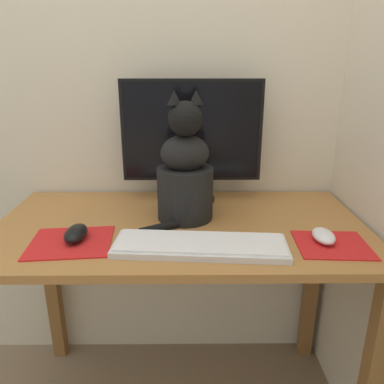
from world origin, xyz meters
TOP-DOWN VIEW (x-y plane):
  - wall_back at (0.00, 0.34)m, footprint 7.00×0.04m
  - desk at (0.00, 0.00)m, footprint 1.18×0.62m
  - monitor at (0.04, 0.21)m, footprint 0.50×0.17m
  - keyboard at (0.06, -0.18)m, footprint 0.49×0.18m
  - mousepad_left at (-0.31, -0.14)m, footprint 0.24×0.22m
  - mousepad_right at (0.43, -0.16)m, footprint 0.21×0.19m
  - computer_mouse_left at (-0.30, -0.12)m, footprint 0.06×0.11m
  - computer_mouse_right at (0.41, -0.14)m, footprint 0.06×0.10m
  - cat at (0.02, 0.05)m, footprint 0.24×0.26m

SIDE VIEW (x-z plane):
  - desk at x=0.00m, z-range 0.26..1.01m
  - mousepad_right at x=0.43m, z-range 0.75..0.76m
  - mousepad_left at x=-0.31m, z-range 0.75..0.76m
  - keyboard at x=0.06m, z-range 0.75..0.78m
  - computer_mouse_right at x=0.41m, z-range 0.76..0.79m
  - computer_mouse_left at x=-0.30m, z-range 0.76..0.80m
  - cat at x=0.02m, z-range 0.70..1.11m
  - monitor at x=0.04m, z-range 0.77..1.21m
  - wall_back at x=0.00m, z-range 0.00..2.50m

